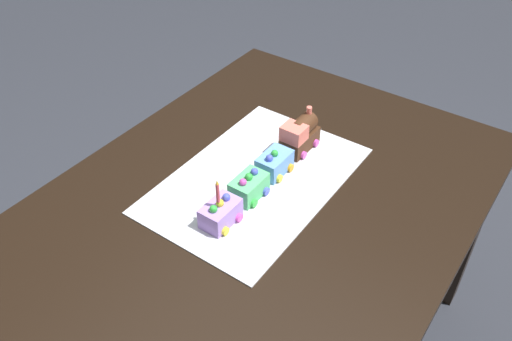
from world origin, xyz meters
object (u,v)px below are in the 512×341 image
dining_table (255,232)px  cake_car_gondola_sky_blue (274,163)px  cake_car_tanker_lavender (221,213)px  birthday_candle (218,191)px  cake_locomotive (300,135)px  cake_car_caboose_mint_green (249,187)px

dining_table → cake_car_gondola_sky_blue: size_ratio=14.00×
cake_car_gondola_sky_blue → cake_car_tanker_lavender: same height
birthday_candle → cake_car_gondola_sky_blue: bearing=-180.0°
cake_locomotive → birthday_candle: birthday_candle is taller
cake_locomotive → birthday_candle: size_ratio=2.10×
cake_locomotive → cake_car_gondola_sky_blue: (0.13, -0.00, -0.02)m
cake_car_caboose_mint_green → cake_car_tanker_lavender: 0.12m
cake_car_caboose_mint_green → cake_car_gondola_sky_blue: bearing=180.0°
cake_car_tanker_lavender → birthday_candle: (0.01, 0.00, 0.07)m
dining_table → cake_car_caboose_mint_green: bearing=-117.4°
cake_car_caboose_mint_green → cake_locomotive: bearing=180.0°
cake_locomotive → cake_car_caboose_mint_green: size_ratio=1.40×
dining_table → cake_car_tanker_lavender: bearing=-15.0°
cake_car_caboose_mint_green → dining_table: bearing=62.6°
cake_locomotive → cake_car_tanker_lavender: cake_locomotive is taller
dining_table → cake_car_tanker_lavender: cake_car_tanker_lavender is taller
dining_table → cake_car_caboose_mint_green: (-0.01, -0.03, 0.14)m
cake_locomotive → cake_car_caboose_mint_green: cake_locomotive is taller
cake_car_gondola_sky_blue → cake_car_caboose_mint_green: 0.12m
cake_car_tanker_lavender → birthday_candle: birthday_candle is taller
dining_table → birthday_candle: (0.11, -0.03, 0.22)m
cake_car_gondola_sky_blue → cake_car_tanker_lavender: (0.24, 0.00, 0.00)m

